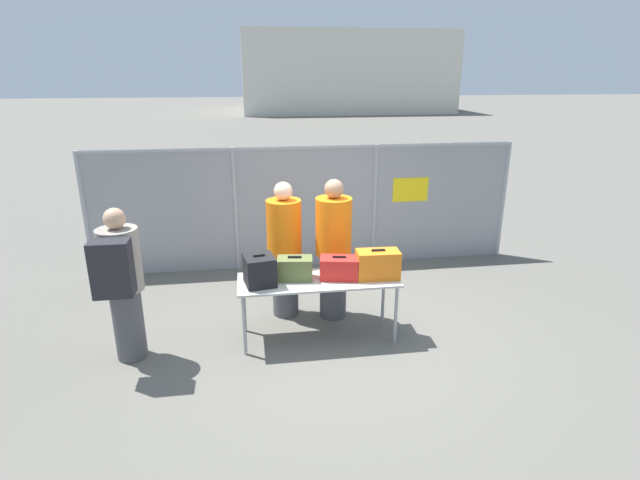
# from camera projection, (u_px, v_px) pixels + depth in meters

# --- Properties ---
(ground_plane) EXTENTS (120.00, 120.00, 0.00)m
(ground_plane) POSITION_uv_depth(u_px,v_px,m) (329.00, 330.00, 6.28)
(ground_plane) COLOR #605E56
(fence_section) EXTENTS (6.90, 0.07, 1.99)m
(fence_section) POSITION_uv_depth(u_px,v_px,m) (307.00, 204.00, 8.09)
(fence_section) COLOR #9EA0A5
(fence_section) RESTS_ON ground_plane
(inspection_table) EXTENTS (1.89, 0.67, 0.77)m
(inspection_table) POSITION_uv_depth(u_px,v_px,m) (318.00, 284.00, 5.91)
(inspection_table) COLOR #B2B2AD
(inspection_table) RESTS_ON ground_plane
(suitcase_black) EXTENTS (0.39, 0.41, 0.37)m
(suitcase_black) POSITION_uv_depth(u_px,v_px,m) (260.00, 270.00, 5.70)
(suitcase_black) COLOR black
(suitcase_black) RESTS_ON inspection_table
(suitcase_olive) EXTENTS (0.44, 0.30, 0.29)m
(suitcase_olive) POSITION_uv_depth(u_px,v_px,m) (295.00, 268.00, 5.86)
(suitcase_olive) COLOR #566033
(suitcase_olive) RESTS_ON inspection_table
(suitcase_red) EXTENTS (0.49, 0.34, 0.28)m
(suitcase_red) POSITION_uv_depth(u_px,v_px,m) (339.00, 268.00, 5.88)
(suitcase_red) COLOR red
(suitcase_red) RESTS_ON inspection_table
(suitcase_orange) EXTENTS (0.51, 0.29, 0.36)m
(suitcase_orange) POSITION_uv_depth(u_px,v_px,m) (378.00, 264.00, 5.89)
(suitcase_orange) COLOR orange
(suitcase_orange) RESTS_ON inspection_table
(traveler_hooded) EXTENTS (0.44, 0.67, 1.76)m
(traveler_hooded) POSITION_uv_depth(u_px,v_px,m) (121.00, 281.00, 5.35)
(traveler_hooded) COLOR #4C4C51
(traveler_hooded) RESTS_ON ground_plane
(security_worker_near) EXTENTS (0.46, 0.46, 1.85)m
(security_worker_near) POSITION_uv_depth(u_px,v_px,m) (333.00, 248.00, 6.37)
(security_worker_near) COLOR #4C4C51
(security_worker_near) RESTS_ON ground_plane
(security_worker_far) EXTENTS (0.45, 0.45, 1.80)m
(security_worker_far) POSITION_uv_depth(u_px,v_px,m) (285.00, 248.00, 6.43)
(security_worker_far) COLOR #4C4C51
(security_worker_far) RESTS_ON ground_plane
(utility_trailer) EXTENTS (3.95, 2.18, 0.73)m
(utility_trailer) POSITION_uv_depth(u_px,v_px,m) (343.00, 204.00, 10.57)
(utility_trailer) COLOR white
(utility_trailer) RESTS_ON ground_plane
(distant_hangar) EXTENTS (15.89, 12.25, 5.94)m
(distant_hangar) POSITION_uv_depth(u_px,v_px,m) (339.00, 72.00, 41.08)
(distant_hangar) COLOR beige
(distant_hangar) RESTS_ON ground_plane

